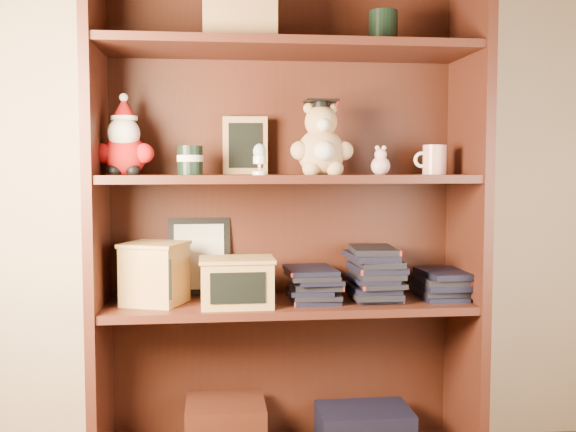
{
  "coord_description": "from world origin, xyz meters",
  "views": [
    {
      "loc": [
        -0.06,
        -0.79,
        0.97
      ],
      "look_at": [
        0.17,
        1.3,
        0.82
      ],
      "focal_mm": 42.0,
      "sensor_mm": 36.0,
      "label": 1
    }
  ],
  "objects_px": {
    "bookcase": "(285,228)",
    "grad_teddy_bear": "(321,145)",
    "teacher_mug": "(434,160)",
    "treats_box": "(155,273)"
  },
  "relations": [
    {
      "from": "bookcase",
      "to": "grad_teddy_bear",
      "type": "xyz_separation_m",
      "value": [
        0.11,
        -0.06,
        0.26
      ]
    },
    {
      "from": "bookcase",
      "to": "grad_teddy_bear",
      "type": "relative_size",
      "value": 6.66
    },
    {
      "from": "grad_teddy_bear",
      "to": "bookcase",
      "type": "bearing_deg",
      "value": 151.45
    },
    {
      "from": "grad_teddy_bear",
      "to": "treats_box",
      "type": "xyz_separation_m",
      "value": [
        -0.52,
        0.01,
        -0.39
      ]
    },
    {
      "from": "grad_teddy_bear",
      "to": "treats_box",
      "type": "relative_size",
      "value": 1.07
    },
    {
      "from": "treats_box",
      "to": "grad_teddy_bear",
      "type": "bearing_deg",
      "value": -0.71
    },
    {
      "from": "grad_teddy_bear",
      "to": "teacher_mug",
      "type": "height_order",
      "value": "grad_teddy_bear"
    },
    {
      "from": "bookcase",
      "to": "teacher_mug",
      "type": "distance_m",
      "value": 0.52
    },
    {
      "from": "teacher_mug",
      "to": "grad_teddy_bear",
      "type": "bearing_deg",
      "value": -178.86
    },
    {
      "from": "grad_teddy_bear",
      "to": "teacher_mug",
      "type": "bearing_deg",
      "value": 1.14
    }
  ]
}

